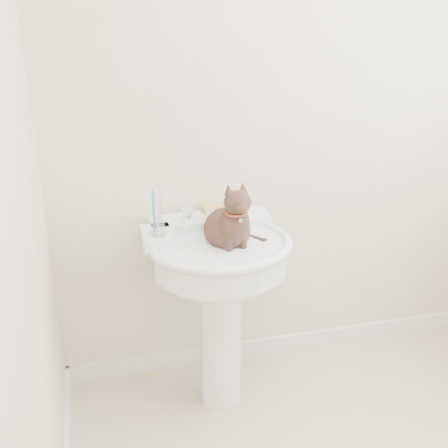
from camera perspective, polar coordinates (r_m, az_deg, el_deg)
wall_back at (r=2.53m, az=7.30°, el=11.28°), size 2.20×0.00×2.50m
wall_left at (r=1.33m, az=-21.78°, el=-1.00°), size 0.00×2.20×2.50m
baseboard_back at (r=3.00m, az=6.20°, el=-11.94°), size 2.20×0.02×0.09m
pedestal_sink at (r=2.34m, az=-0.43°, el=-4.97°), size 0.61×0.59×0.83m
faucet at (r=2.39m, az=-1.22°, el=1.35°), size 0.28×0.12×0.14m
soap_bar at (r=2.48m, az=-1.11°, el=1.54°), size 0.10×0.07×0.03m
toothbrush_cup at (r=2.24m, az=-6.79°, el=-0.03°), size 0.07×0.07×0.19m
cat at (r=2.25m, az=0.57°, el=-0.15°), size 0.21×0.26×0.38m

